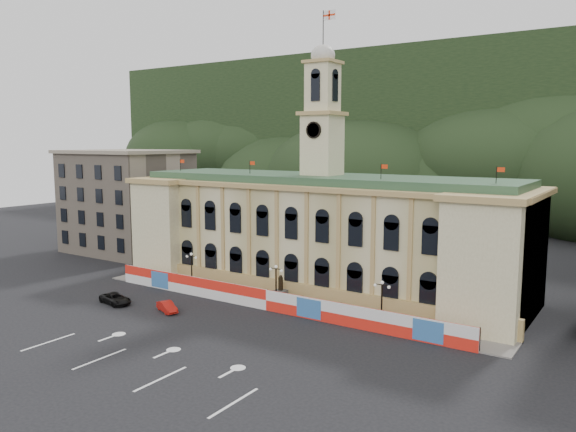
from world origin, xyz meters
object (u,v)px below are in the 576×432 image
Objects in this scene: lamp_center at (276,282)px; red_sedan at (167,307)px; statue at (281,295)px; black_suv at (115,299)px.

red_sedan is (-9.45, -9.11, -2.45)m from lamp_center.
black_suv is at bearing -146.74° from statue.
statue is 20.64m from black_suv.
lamp_center is 0.99× the size of black_suv.
lamp_center is at bearing -48.87° from black_suv.
statue is 0.72× the size of lamp_center.
statue is 13.85m from red_sedan.
statue is at bearing -46.48° from black_suv.
statue reaches higher than black_suv.
red_sedan is (-9.45, -10.11, -0.56)m from statue.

